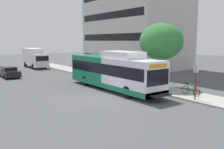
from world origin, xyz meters
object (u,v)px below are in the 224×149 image
parked_car_far_lane (9,72)px  box_truck_background (35,57)px  transit_bus (113,72)px  bicycle_parked (191,90)px  bus_stop_sign_pole (196,80)px  street_tree_near_stop (161,42)px

parked_car_far_lane → box_truck_background: size_ratio=0.64×
transit_bus → bicycle_parked: 7.16m
bicycle_parked → box_truck_background: bearing=96.3°
transit_bus → parked_car_far_lane: (-6.05, 13.97, -1.04)m
transit_bus → bicycle_parked: (3.43, -6.18, -1.14)m
bus_stop_sign_pole → box_truck_background: (-2.18, 30.17, 0.09)m
bicycle_parked → transit_bus: bearing=119.0°
bus_stop_sign_pole → bicycle_parked: bearing=47.7°
bicycle_parked → street_tree_near_stop: street_tree_near_stop is taller
bicycle_parked → street_tree_near_stop: (0.96, 4.27, 3.94)m
transit_bus → parked_car_far_lane: size_ratio=2.72×
street_tree_near_stop → transit_bus: bearing=156.4°
bus_stop_sign_pole → parked_car_far_lane: (-8.45, 21.29, -0.99)m
bicycle_parked → bus_stop_sign_pole: bearing=-132.3°
bus_stop_sign_pole → box_truck_background: size_ratio=0.37×
transit_bus → parked_car_far_lane: 15.26m
transit_bus → street_tree_near_stop: street_tree_near_stop is taller
street_tree_near_stop → parked_car_far_lane: size_ratio=1.37×
street_tree_near_stop → box_truck_background: street_tree_near_stop is taller
bicycle_parked → parked_car_far_lane: parked_car_far_lane is taller
transit_bus → bus_stop_sign_pole: transit_bus is taller
transit_bus → parked_car_far_lane: bearing=113.4°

